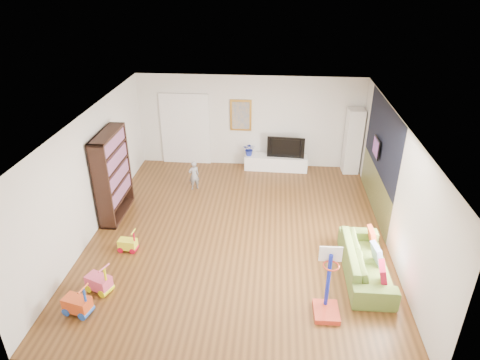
# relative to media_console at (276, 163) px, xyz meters

# --- Properties ---
(floor) EXTENTS (6.50, 7.50, 0.00)m
(floor) POSITION_rel_media_console_xyz_m (-0.81, -3.45, -0.21)
(floor) COLOR brown
(floor) RESTS_ON ground
(ceiling) EXTENTS (6.50, 7.50, 0.00)m
(ceiling) POSITION_rel_media_console_xyz_m (-0.81, -3.45, 2.49)
(ceiling) COLOR white
(ceiling) RESTS_ON ground
(wall_back) EXTENTS (6.50, 0.00, 2.70)m
(wall_back) POSITION_rel_media_console_xyz_m (-0.81, 0.30, 1.14)
(wall_back) COLOR silver
(wall_back) RESTS_ON ground
(wall_front) EXTENTS (6.50, 0.00, 2.70)m
(wall_front) POSITION_rel_media_console_xyz_m (-0.81, -7.20, 1.14)
(wall_front) COLOR white
(wall_front) RESTS_ON ground
(wall_left) EXTENTS (0.00, 7.50, 2.70)m
(wall_left) POSITION_rel_media_console_xyz_m (-4.06, -3.45, 1.14)
(wall_left) COLOR white
(wall_left) RESTS_ON ground
(wall_right) EXTENTS (0.00, 7.50, 2.70)m
(wall_right) POSITION_rel_media_console_xyz_m (2.44, -3.45, 1.14)
(wall_right) COLOR white
(wall_right) RESTS_ON ground
(navy_accent) EXTENTS (0.01, 3.20, 1.70)m
(navy_accent) POSITION_rel_media_console_xyz_m (2.42, -2.05, 1.64)
(navy_accent) COLOR black
(navy_accent) RESTS_ON wall_right
(olive_wainscot) EXTENTS (0.01, 3.20, 1.00)m
(olive_wainscot) POSITION_rel_media_console_xyz_m (2.42, -2.05, 0.29)
(olive_wainscot) COLOR brown
(olive_wainscot) RESTS_ON wall_right
(doorway) EXTENTS (1.45, 0.06, 2.10)m
(doorway) POSITION_rel_media_console_xyz_m (-2.71, 0.26, 0.84)
(doorway) COLOR white
(doorway) RESTS_ON ground
(painting_back) EXTENTS (0.62, 0.06, 0.92)m
(painting_back) POSITION_rel_media_console_xyz_m (-1.06, 0.26, 1.34)
(painting_back) COLOR gold
(painting_back) RESTS_ON wall_back
(artwork_right) EXTENTS (0.04, 0.56, 0.46)m
(artwork_right) POSITION_rel_media_console_xyz_m (2.36, -1.85, 1.34)
(artwork_right) COLOR #7F3F8C
(artwork_right) RESTS_ON wall_right
(media_console) EXTENTS (1.84, 0.51, 0.43)m
(media_console) POSITION_rel_media_console_xyz_m (0.00, 0.00, 0.00)
(media_console) COLOR white
(media_console) RESTS_ON ground
(tall_cabinet) EXTENTS (0.46, 0.46, 1.89)m
(tall_cabinet) POSITION_rel_media_console_xyz_m (2.16, 0.02, 0.73)
(tall_cabinet) COLOR white
(tall_cabinet) RESTS_ON ground
(bookshelf) EXTENTS (0.38, 1.44, 2.10)m
(bookshelf) POSITION_rel_media_console_xyz_m (-3.82, -2.84, 0.84)
(bookshelf) COLOR black
(bookshelf) RESTS_ON ground
(sofa) EXTENTS (0.81, 2.08, 0.61)m
(sofa) POSITION_rel_media_console_xyz_m (1.78, -4.67, 0.09)
(sofa) COLOR olive
(sofa) RESTS_ON ground
(basketball_hoop) EXTENTS (0.45, 0.55, 1.29)m
(basketball_hoop) POSITION_rel_media_console_xyz_m (0.93, -5.82, 0.43)
(basketball_hoop) COLOR red
(basketball_hoop) RESTS_ON ground
(ride_on_yellow) EXTENTS (0.40, 0.26, 0.50)m
(ride_on_yellow) POSITION_rel_media_console_xyz_m (-3.10, -4.29, 0.04)
(ride_on_yellow) COLOR #FBFF29
(ride_on_yellow) RESTS_ON ground
(ride_on_orange) EXTENTS (0.52, 0.39, 0.62)m
(ride_on_orange) POSITION_rel_media_console_xyz_m (-3.39, -6.15, 0.10)
(ride_on_orange) COLOR #D5491C
(ride_on_orange) RESTS_ON ground
(ride_on_pink) EXTENTS (0.53, 0.43, 0.61)m
(ride_on_pink) POSITION_rel_media_console_xyz_m (-3.23, -5.56, 0.09)
(ride_on_pink) COLOR #DA486C
(ride_on_pink) RESTS_ON ground
(child) EXTENTS (0.36, 0.32, 0.81)m
(child) POSITION_rel_media_console_xyz_m (-2.18, -1.43, 0.19)
(child) COLOR gray
(child) RESTS_ON ground
(tv) EXTENTS (1.08, 0.21, 0.62)m
(tv) POSITION_rel_media_console_xyz_m (0.27, 0.02, 0.52)
(tv) COLOR black
(tv) RESTS_ON media_console
(vase_plant) EXTENTS (0.38, 0.34, 0.39)m
(vase_plant) POSITION_rel_media_console_xyz_m (-0.78, -0.02, 0.41)
(vase_plant) COLOR #1A2898
(vase_plant) RESTS_ON media_console
(pillow_left) EXTENTS (0.17, 0.42, 0.40)m
(pillow_left) POSITION_rel_media_console_xyz_m (1.96, -5.25, 0.27)
(pillow_left) COLOR #AE1232
(pillow_left) RESTS_ON sofa
(pillow_center) EXTENTS (0.16, 0.39, 0.38)m
(pillow_center) POSITION_rel_media_console_xyz_m (1.97, -4.63, 0.27)
(pillow_center) COLOR silver
(pillow_center) RESTS_ON sofa
(pillow_right) EXTENTS (0.11, 0.37, 0.36)m
(pillow_right) POSITION_rel_media_console_xyz_m (1.99, -4.04, 0.27)
(pillow_right) COLOR #C44321
(pillow_right) RESTS_ON sofa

